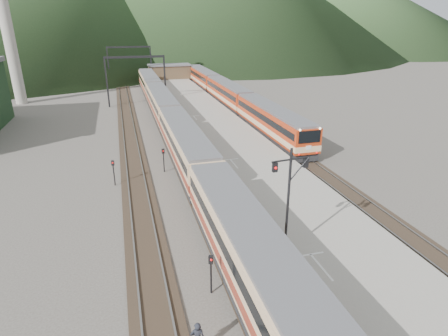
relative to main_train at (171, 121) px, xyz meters
name	(u,v)px	position (x,y,z in m)	size (l,w,h in m)	color
track_main	(167,127)	(0.00, 4.39, -1.89)	(2.60, 200.00, 0.23)	black
track_far	(129,129)	(-5.00, 4.39, -1.89)	(2.60, 200.00, 0.23)	black
track_second	(249,121)	(11.50, 4.39, -1.89)	(2.60, 200.00, 0.23)	black
platform	(212,124)	(5.60, 2.39, -1.46)	(8.00, 100.00, 1.00)	gray
gantry_near	(136,71)	(-2.85, 19.39, 3.63)	(9.55, 0.25, 8.00)	black
gantry_far	(129,57)	(-2.85, 44.39, 3.63)	(9.55, 0.25, 8.00)	black
smokestack	(3,8)	(-22.00, 26.39, 13.04)	(1.80, 1.80, 30.00)	#9E998E
station_shed	(169,71)	(5.60, 42.39, 0.61)	(9.40, 4.40, 3.10)	#4E3D2A
main_train	(171,121)	(0.00, 0.00, 0.00)	(2.83, 77.54, 3.45)	#DBB386
second_train	(228,94)	(11.50, 15.20, -0.04)	(2.76, 56.73, 3.37)	#AC3011
signal_mast	(289,192)	(2.44, -27.90, 2.87)	(2.20, 0.37, 6.23)	black
short_signal_a	(211,269)	(-2.05, -28.84, -0.49)	(0.27, 0.23, 2.27)	black
short_signal_b	(163,157)	(-2.34, -11.40, -0.49)	(0.26, 0.23, 2.27)	black
short_signal_c	(113,169)	(-6.80, -13.35, -0.49)	(0.25, 0.21, 2.27)	black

